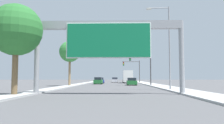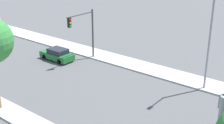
{
  "view_description": "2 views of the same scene",
  "coord_description": "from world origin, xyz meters",
  "px_view_note": "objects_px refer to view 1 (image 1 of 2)",
  "views": [
    {
      "loc": [
        0.78,
        -1.31,
        1.48
      ],
      "look_at": [
        0.0,
        29.89,
        3.7
      ],
      "focal_mm": 35.0,
      "sensor_mm": 36.0,
      "label": 1
    },
    {
      "loc": [
        -19.47,
        14.19,
        13.04
      ],
      "look_at": [
        1.3,
        30.76,
        2.79
      ],
      "focal_mm": 50.0,
      "sensor_mm": 36.0,
      "label": 2
    }
  ],
  "objects_px": {
    "traffic_light_near_intersection": "(143,64)",
    "traffic_light_mid_block": "(134,68)",
    "car_near_left": "(100,81)",
    "palm_tree_foreground": "(16,30)",
    "car_mid_right": "(98,81)",
    "palm_tree_background": "(70,52)",
    "truck_box_primary": "(128,77)",
    "sign_gantry": "(109,37)",
    "car_mid_left": "(132,82)",
    "car_near_center": "(115,80)",
    "street_lamp_right": "(167,41)"
  },
  "relations": [
    {
      "from": "car_mid_right",
      "to": "truck_box_primary",
      "type": "distance_m",
      "value": 12.5
    },
    {
      "from": "car_near_center",
      "to": "truck_box_primary",
      "type": "xyz_separation_m",
      "value": [
        3.5,
        -7.09,
        0.97
      ]
    },
    {
      "from": "truck_box_primary",
      "to": "palm_tree_foreground",
      "type": "xyz_separation_m",
      "value": [
        -10.9,
        -41.94,
        3.61
      ]
    },
    {
      "from": "car_near_left",
      "to": "car_near_center",
      "type": "xyz_separation_m",
      "value": [
        3.5,
        11.95,
        0.01
      ]
    },
    {
      "from": "car_near_left",
      "to": "palm_tree_foreground",
      "type": "relative_size",
      "value": 0.58
    },
    {
      "from": "car_mid_right",
      "to": "traffic_light_near_intersection",
      "type": "xyz_separation_m",
      "value": [
        8.93,
        -9.52,
        3.25
      ]
    },
    {
      "from": "traffic_light_mid_block",
      "to": "car_mid_left",
      "type": "bearing_deg",
      "value": -95.66
    },
    {
      "from": "car_mid_right",
      "to": "palm_tree_foreground",
      "type": "distance_m",
      "value": 32.2
    },
    {
      "from": "street_lamp_right",
      "to": "car_mid_left",
      "type": "bearing_deg",
      "value": 100.29
    },
    {
      "from": "car_mid_left",
      "to": "street_lamp_right",
      "type": "xyz_separation_m",
      "value": [
        3.04,
        -16.76,
        5.06
      ]
    },
    {
      "from": "sign_gantry",
      "to": "truck_box_primary",
      "type": "distance_m",
      "value": 40.25
    },
    {
      "from": "truck_box_primary",
      "to": "street_lamp_right",
      "type": "height_order",
      "value": "street_lamp_right"
    },
    {
      "from": "car_mid_left",
      "to": "car_near_center",
      "type": "bearing_deg",
      "value": 98.25
    },
    {
      "from": "car_mid_left",
      "to": "car_near_left",
      "type": "xyz_separation_m",
      "value": [
        -7.0,
        12.19,
        0.01
      ]
    },
    {
      "from": "car_mid_left",
      "to": "truck_box_primary",
      "type": "distance_m",
      "value": 17.08
    },
    {
      "from": "traffic_light_near_intersection",
      "to": "palm_tree_foreground",
      "type": "distance_m",
      "value": 25.61
    },
    {
      "from": "palm_tree_background",
      "to": "car_mid_right",
      "type": "bearing_deg",
      "value": 71.49
    },
    {
      "from": "truck_box_primary",
      "to": "traffic_light_mid_block",
      "type": "distance_m",
      "value": 2.99
    },
    {
      "from": "car_mid_right",
      "to": "car_mid_left",
      "type": "bearing_deg",
      "value": -43.92
    },
    {
      "from": "sign_gantry",
      "to": "car_mid_left",
      "type": "bearing_deg",
      "value": 81.31
    },
    {
      "from": "truck_box_primary",
      "to": "palm_tree_foreground",
      "type": "relative_size",
      "value": 1.17
    },
    {
      "from": "car_mid_left",
      "to": "palm_tree_background",
      "type": "relative_size",
      "value": 0.54
    },
    {
      "from": "car_near_center",
      "to": "street_lamp_right",
      "type": "height_order",
      "value": "street_lamp_right"
    },
    {
      "from": "palm_tree_background",
      "to": "street_lamp_right",
      "type": "xyz_separation_m",
      "value": [
        13.96,
        -11.8,
        -0.16
      ]
    },
    {
      "from": "car_near_left",
      "to": "traffic_light_near_intersection",
      "type": "distance_m",
      "value": 17.74
    },
    {
      "from": "truck_box_primary",
      "to": "traffic_light_near_intersection",
      "type": "distance_m",
      "value": 20.05
    },
    {
      "from": "sign_gantry",
      "to": "palm_tree_foreground",
      "type": "bearing_deg",
      "value": -164.97
    },
    {
      "from": "sign_gantry",
      "to": "traffic_light_mid_block",
      "type": "xyz_separation_m",
      "value": [
        5.21,
        40.13,
        -0.91
      ]
    },
    {
      "from": "traffic_light_near_intersection",
      "to": "traffic_light_mid_block",
      "type": "relative_size",
      "value": 0.97
    },
    {
      "from": "traffic_light_near_intersection",
      "to": "traffic_light_mid_block",
      "type": "distance_m",
      "value": 20.0
    },
    {
      "from": "truck_box_primary",
      "to": "street_lamp_right",
      "type": "bearing_deg",
      "value": -84.86
    },
    {
      "from": "car_near_center",
      "to": "truck_box_primary",
      "type": "bearing_deg",
      "value": -63.73
    },
    {
      "from": "car_mid_left",
      "to": "palm_tree_background",
      "type": "xyz_separation_m",
      "value": [
        -10.92,
        -4.96,
        5.22
      ]
    },
    {
      "from": "car_near_center",
      "to": "palm_tree_foreground",
      "type": "height_order",
      "value": "palm_tree_foreground"
    },
    {
      "from": "sign_gantry",
      "to": "traffic_light_mid_block",
      "type": "relative_size",
      "value": 2.2
    },
    {
      "from": "palm_tree_background",
      "to": "traffic_light_near_intersection",
      "type": "bearing_deg",
      "value": 9.62
    },
    {
      "from": "truck_box_primary",
      "to": "car_near_center",
      "type": "bearing_deg",
      "value": 116.27
    },
    {
      "from": "truck_box_primary",
      "to": "traffic_light_mid_block",
      "type": "xyz_separation_m",
      "value": [
        1.71,
        0.17,
        2.45
      ]
    },
    {
      "from": "car_mid_right",
      "to": "traffic_light_near_intersection",
      "type": "height_order",
      "value": "traffic_light_near_intersection"
    },
    {
      "from": "street_lamp_right",
      "to": "palm_tree_background",
      "type": "bearing_deg",
      "value": 139.79
    },
    {
      "from": "truck_box_primary",
      "to": "palm_tree_foreground",
      "type": "bearing_deg",
      "value": -104.57
    },
    {
      "from": "truck_box_primary",
      "to": "traffic_light_mid_block",
      "type": "bearing_deg",
      "value": 5.83
    },
    {
      "from": "traffic_light_near_intersection",
      "to": "palm_tree_background",
      "type": "bearing_deg",
      "value": -170.38
    },
    {
      "from": "car_near_left",
      "to": "car_near_center",
      "type": "relative_size",
      "value": 0.92
    },
    {
      "from": "palm_tree_foreground",
      "to": "truck_box_primary",
      "type": "bearing_deg",
      "value": 75.43
    },
    {
      "from": "truck_box_primary",
      "to": "palm_tree_background",
      "type": "height_order",
      "value": "palm_tree_background"
    },
    {
      "from": "traffic_light_near_intersection",
      "to": "traffic_light_mid_block",
      "type": "height_order",
      "value": "traffic_light_mid_block"
    },
    {
      "from": "palm_tree_foreground",
      "to": "palm_tree_background",
      "type": "height_order",
      "value": "palm_tree_background"
    },
    {
      "from": "car_near_left",
      "to": "palm_tree_background",
      "type": "height_order",
      "value": "palm_tree_background"
    },
    {
      "from": "car_near_left",
      "to": "palm_tree_background",
      "type": "xyz_separation_m",
      "value": [
        -3.92,
        -17.14,
        5.21
      ]
    }
  ]
}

